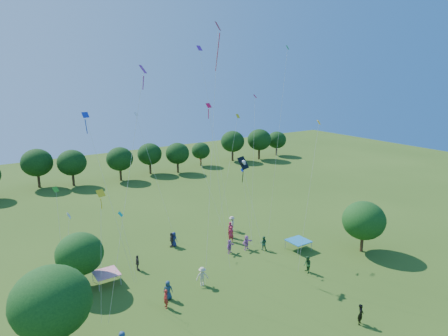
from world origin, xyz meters
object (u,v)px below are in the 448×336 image
near_tree_west (51,302)px  near_tree_east (364,220)px  red_high_kite (216,73)px  tent_red_stripe (106,273)px  man_in_black (361,314)px  near_tree_north (80,254)px  tent_blue (298,241)px  pirate_kite (244,164)px

near_tree_west → near_tree_east: bearing=-1.4°
near_tree_west → red_high_kite: 20.53m
tent_red_stripe → red_high_kite: red_high_kite is taller
man_in_black → near_tree_west: bearing=126.0°
near_tree_west → near_tree_north: (3.93, 8.55, -1.02)m
tent_blue → man_in_black: man_in_black is taller
near_tree_north → tent_blue: near_tree_north is taller
near_tree_north → pirate_kite: pirate_kite is taller
near_tree_north → red_high_kite: red_high_kite is taller
pirate_kite → near_tree_north: bearing=163.1°
near_tree_west → red_high_kite: (14.17, 1.73, 14.76)m
tent_red_stripe → red_high_kite: (8.18, -6.20, 18.04)m
near_tree_west → near_tree_east: near_tree_west is taller
near_tree_north → near_tree_east: (27.46, -9.32, 0.29)m
tent_red_stripe → red_high_kite: size_ratio=0.10×
near_tree_west → pirate_kite: size_ratio=0.68×
near_tree_east → tent_red_stripe: bearing=161.1°
man_in_black → red_high_kite: bearing=90.4°
tent_red_stripe → red_high_kite: 20.76m
tent_blue → pirate_kite: pirate_kite is taller
near_tree_west → tent_blue: near_tree_west is taller
near_tree_west → tent_blue: bearing=7.4°
near_tree_north → tent_blue: bearing=-13.3°
near_tree_east → tent_blue: 7.33m
pirate_kite → tent_blue: bearing=-5.5°
near_tree_north → tent_red_stripe: bearing=-16.8°
tent_red_stripe → tent_blue: bearing=-13.0°
tent_red_stripe → man_in_black: man_in_black is taller
man_in_black → red_high_kite: (-6.36, 10.83, 18.23)m
tent_red_stripe → near_tree_west: bearing=-127.0°
near_tree_west → near_tree_north: size_ratio=1.29×
near_tree_west → pirate_kite: pirate_kite is taller
near_tree_north → man_in_black: (16.60, -17.65, -2.44)m
near_tree_north → tent_blue: 22.69m
near_tree_north → man_in_black: 24.35m
near_tree_north → pirate_kite: (14.84, -4.52, 7.25)m
near_tree_west → man_in_black: 22.72m
near_tree_north → near_tree_east: size_ratio=0.92×
tent_red_stripe → man_in_black: (14.54, -17.03, -0.19)m
near_tree_east → red_high_kite: (-17.23, 2.50, 15.49)m
near_tree_east → man_in_black: size_ratio=3.33×
near_tree_east → tent_blue: near_tree_east is taller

